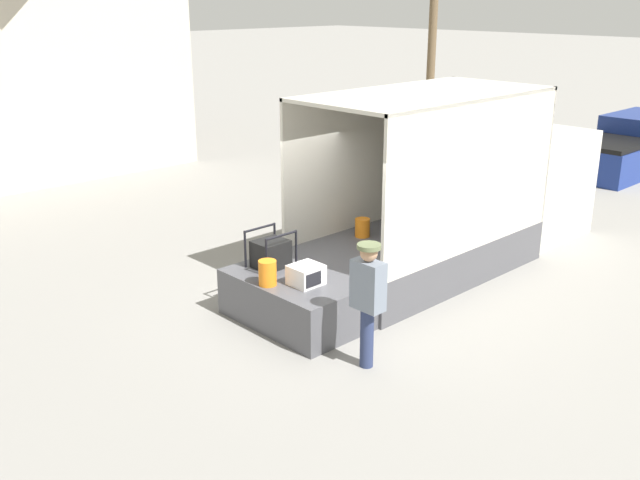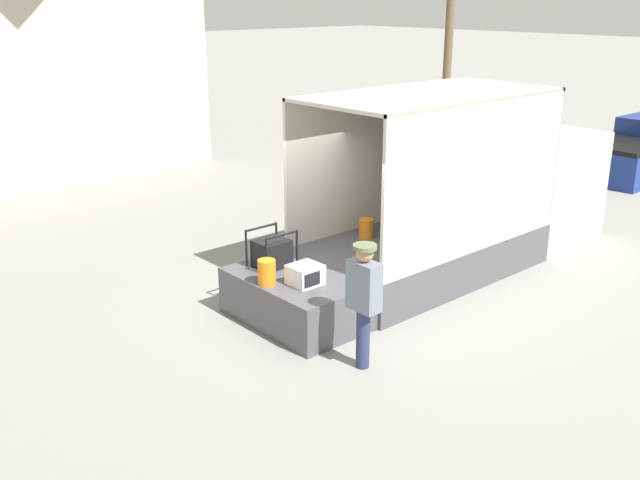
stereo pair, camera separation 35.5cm
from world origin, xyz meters
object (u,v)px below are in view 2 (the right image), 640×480
Objects in this scene: microwave at (305,275)px; worker_person at (364,293)px; portable_generator at (273,252)px; utility_pole at (450,14)px; orange_bucket at (267,272)px; box_truck at (484,205)px.

worker_person is at bearing -96.83° from microwave.
portable_generator is 15.25m from utility_pole.
worker_person is (-0.27, -2.24, 0.11)m from portable_generator.
orange_bucket is 0.22× the size of worker_person.
box_truck is 4.63m from portable_generator.
orange_bucket is at bearing 138.58° from microwave.
utility_pole reaches higher than portable_generator.
box_truck is 11.92m from utility_pole.
portable_generator is 0.36× the size of worker_person.
portable_generator is at bearing 83.36° from microwave.
microwave is 0.26× the size of worker_person.
box_truck is 5.14m from worker_person.
orange_bucket is (-0.52, -0.52, -0.04)m from portable_generator.
microwave is 0.06× the size of utility_pole.
box_truck is at bearing 19.07° from worker_person.
orange_bucket is (-5.11, 0.04, -0.03)m from box_truck.
worker_person is (-4.86, -1.68, 0.12)m from box_truck.
microwave is 0.71× the size of portable_generator.
utility_pole is at bearing 42.76° from box_truck.
microwave is 1.20× the size of orange_bucket.
orange_bucket reaches higher than microwave.
microwave is at bearing 83.17° from worker_person.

